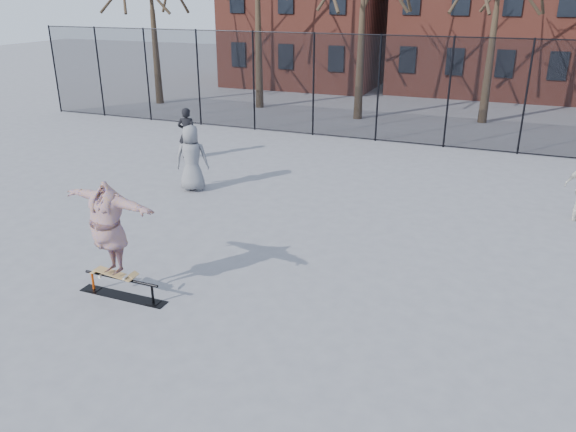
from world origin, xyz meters
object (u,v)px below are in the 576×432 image
at_px(skate_rail, 122,289).
at_px(bystander_black, 187,133).
at_px(skateboard, 114,274).
at_px(skater, 108,228).
at_px(bystander_grey, 192,158).

bearing_deg(skate_rail, bystander_black, 113.78).
relative_size(skate_rail, skateboard, 2.11).
relative_size(skater, bystander_grey, 1.14).
height_order(skate_rail, bystander_grey, bystander_grey).
bearing_deg(skater, skate_rail, 9.96).
distance_m(skater, bystander_black, 9.63).
height_order(skate_rail, bystander_black, bystander_black).
relative_size(skate_rail, bystander_black, 1.05).
bearing_deg(skate_rail, bystander_grey, 108.31).
bearing_deg(bystander_black, skater, 98.25).
bearing_deg(bystander_grey, skater, 86.21).
bearing_deg(skater, skateboard, 0.00).
bearing_deg(bystander_black, skate_rail, 99.03).
xyz_separation_m(bystander_grey, bystander_black, (-1.94, 2.93, -0.08)).
relative_size(skateboard, bystander_black, 0.50).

